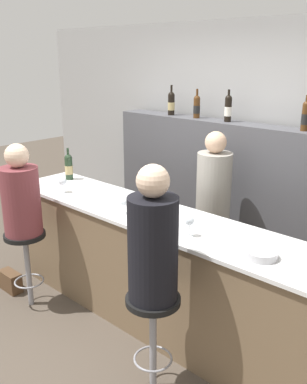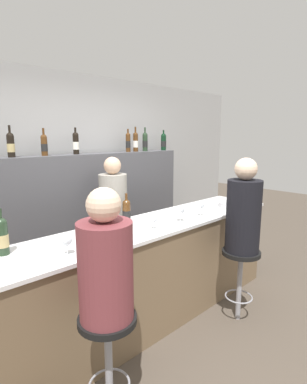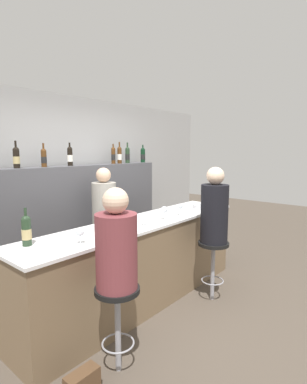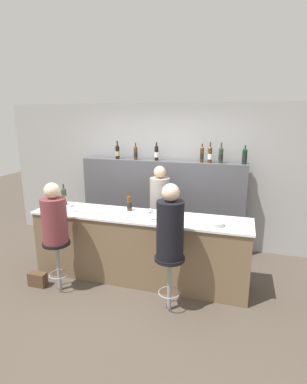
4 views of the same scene
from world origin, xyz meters
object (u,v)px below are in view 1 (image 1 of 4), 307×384
object	(u,v)px
wine_bottle_counter_0	(69,167)
handbag	(11,281)
bar_stool_right	(153,318)
wine_bottle_backbar_3	(305,116)
bartender	(212,220)
wine_glass_1	(124,203)
wine_bottle_counter_1	(145,190)
wine_glass_2	(156,210)
guest_seated_left	(21,196)
wine_glass_0	(63,182)
bar_stool_left	(26,249)
wine_bottle_backbar_2	(228,108)
wine_bottle_backbar_1	(197,106)
wine_bottle_backbar_0	(171,103)
metal_bowl	(261,254)
wine_glass_3	(189,222)
guest_seated_right	(153,242)

from	to	relation	value
wine_bottle_counter_0	handbag	distance (m)	1.29
bar_stool_right	wine_bottle_counter_0	bearing A→B (deg)	158.06
wine_bottle_backbar_3	bartender	bearing A→B (deg)	-142.39
wine_bottle_counter_0	wine_glass_1	bearing A→B (deg)	-15.13
wine_bottle_counter_1	wine_glass_2	distance (m)	0.53
wine_bottle_counter_1	guest_seated_left	distance (m)	1.09
wine_glass_0	bar_stool_left	world-z (taller)	wine_glass_0
wine_glass_2	wine_bottle_backbar_2	bearing A→B (deg)	102.63
wine_bottle_backbar_1	guest_seated_left	bearing A→B (deg)	-104.49
wine_bottle_counter_1	wine_bottle_backbar_0	xyz separation A→B (m)	(-0.64, 1.09, 0.62)
wine_glass_1	metal_bowl	distance (m)	1.24
bar_stool_right	bartender	world-z (taller)	bartender
wine_bottle_backbar_3	guest_seated_left	size ratio (longest dim) A/B	0.38
wine_bottle_counter_0	guest_seated_left	size ratio (longest dim) A/B	0.41
wine_bottle_counter_1	guest_seated_left	bearing A→B (deg)	-134.92
guest_seated_left	bar_stool_right	distance (m)	1.66
handbag	wine_glass_0	bearing A→B (deg)	52.32
wine_bottle_backbar_3	bartender	size ratio (longest dim) A/B	0.20
wine_bottle_backbar_2	wine_glass_3	bearing A→B (deg)	-65.71
wine_bottle_backbar_1	bartender	size ratio (longest dim) A/B	0.19
wine_bottle_backbar_1	handbag	distance (m)	2.62
wine_bottle_backbar_1	metal_bowl	distance (m)	2.21
wine_bottle_backbar_1	bartender	xyz separation A→B (m)	(0.58, -0.47, -0.99)
wine_bottle_backbar_3	guest_seated_left	distance (m)	2.59
wine_bottle_counter_1	wine_bottle_backbar_2	bearing A→B (deg)	84.53
wine_glass_0	bartender	xyz separation A→B (m)	(1.08, 0.94, -0.37)
wine_glass_3	bartender	distance (m)	1.11
guest_seated_right	wine_bottle_counter_1	bearing A→B (deg)	136.26
bar_stool_left	bartender	size ratio (longest dim) A/B	0.46
guest_seated_left	wine_bottle_counter_1	bearing A→B (deg)	45.08
bar_stool_right	handbag	xyz separation A→B (m)	(-1.94, 0.00, -0.47)
wine_bottle_backbar_2	guest_seated_left	size ratio (longest dim) A/B	0.39
wine_bottle_backbar_0	metal_bowl	world-z (taller)	wine_bottle_backbar_0
wine_glass_2	metal_bowl	xyz separation A→B (m)	(0.88, 0.04, -0.09)
wine_bottle_backbar_2	wine_glass_2	bearing A→B (deg)	-77.37
wine_bottle_backbar_0	bartender	distance (m)	1.45
wine_bottle_backbar_0	bar_stool_left	distance (m)	2.21
wine_bottle_counter_0	guest_seated_left	bearing A→B (deg)	-66.19
wine_glass_0	handbag	distance (m)	1.16
bar_stool_left	handbag	bearing A→B (deg)	180.00
wine_glass_1	bartender	world-z (taller)	bartender
wine_bottle_counter_1	bar_stool_right	xyz separation A→B (m)	(0.81, -0.77, -0.55)
wine_glass_0	metal_bowl	xyz separation A→B (m)	(2.08, 0.04, -0.08)
wine_bottle_backbar_2	handbag	xyz separation A→B (m)	(-1.24, -1.87, -1.64)
wine_glass_1	wine_glass_2	world-z (taller)	wine_glass_2
wine_glass_2	bar_stool_right	size ratio (longest dim) A/B	0.23
wine_glass_3	wine_bottle_backbar_2	bearing A→B (deg)	114.29
wine_glass_1	wine_bottle_backbar_0	bearing A→B (deg)	116.43
bartender	wine_bottle_backbar_3	bearing A→B (deg)	37.61
metal_bowl	guest_seated_left	world-z (taller)	guest_seated_left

